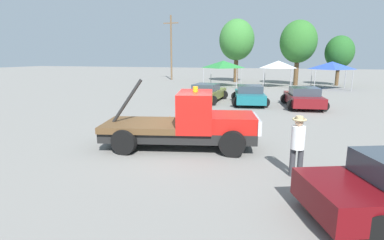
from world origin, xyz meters
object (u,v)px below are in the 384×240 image
at_px(person_near_truck, 298,141).
at_px(parked_car_teal, 249,95).
at_px(canopy_tent_white, 278,65).
at_px(canopy_tent_blue, 332,65).
at_px(tow_truck, 188,123).
at_px(tree_center, 237,40).
at_px(traffic_cone, 170,122).
at_px(parked_car_maroon, 303,98).
at_px(utility_pole, 171,46).
at_px(canopy_tent_green, 223,64).
at_px(tree_right, 298,42).
at_px(tree_left, 340,52).
at_px(parked_car_olive, 207,93).

xyz_separation_m(person_near_truck, parked_car_teal, (-2.57, 12.95, -0.37)).
distance_m(canopy_tent_white, canopy_tent_blue, 5.34).
height_order(tow_truck, tree_center, tree_center).
bearing_deg(tree_center, canopy_tent_white, -46.11).
xyz_separation_m(tree_center, traffic_cone, (0.73, -26.94, -5.14)).
bearing_deg(parked_car_maroon, tow_truck, 149.19).
distance_m(tow_truck, person_near_truck, 4.13).
bearing_deg(person_near_truck, tree_center, -166.08).
bearing_deg(parked_car_maroon, utility_pole, 32.25).
xyz_separation_m(person_near_truck, traffic_cone, (-5.47, 4.67, -0.76)).
distance_m(canopy_tent_green, tree_right, 9.15).
xyz_separation_m(parked_car_maroon, traffic_cone, (-6.46, -7.84, -0.39)).
height_order(canopy_tent_white, tree_right, tree_right).
relative_size(parked_car_teal, canopy_tent_white, 1.64).
relative_size(person_near_truck, tree_left, 0.31).
relative_size(canopy_tent_blue, utility_pole, 0.39).
relative_size(tree_center, traffic_cone, 14.62).
height_order(canopy_tent_green, tree_left, tree_left).
height_order(tow_truck, canopy_tent_blue, canopy_tent_blue).
relative_size(tree_left, utility_pole, 0.63).
height_order(parked_car_teal, canopy_tent_white, canopy_tent_white).
bearing_deg(tow_truck, person_near_truck, -38.75).
distance_m(canopy_tent_blue, traffic_cone, 23.36).
bearing_deg(parked_car_olive, tow_truck, -167.10).
height_order(canopy_tent_white, canopy_tent_blue, canopy_tent_white).
relative_size(parked_car_teal, tree_left, 0.85).
bearing_deg(canopy_tent_white, tree_center, 133.89).
relative_size(parked_car_olive, canopy_tent_blue, 1.43).
relative_size(parked_car_maroon, canopy_tent_green, 1.26).
bearing_deg(traffic_cone, tow_truck, -58.14).
xyz_separation_m(canopy_tent_blue, tree_right, (-3.28, 3.26, 2.55)).
distance_m(parked_car_teal, canopy_tent_white, 13.32).
height_order(tree_left, utility_pole, utility_pole).
relative_size(parked_car_olive, parked_car_teal, 1.04).
bearing_deg(utility_pole, parked_car_maroon, -50.69).
bearing_deg(canopy_tent_white, traffic_cone, -102.28).
relative_size(person_near_truck, traffic_cone, 3.14).
distance_m(person_near_truck, parked_car_maroon, 12.56).
distance_m(tree_right, utility_pole, 17.38).
xyz_separation_m(canopy_tent_green, tree_right, (7.95, 3.79, 2.50)).
xyz_separation_m(canopy_tent_blue, utility_pole, (-20.21, 7.21, 2.35)).
bearing_deg(canopy_tent_green, canopy_tent_white, 8.38).
bearing_deg(canopy_tent_green, tree_right, 25.47).
bearing_deg(traffic_cone, utility_pole, 109.92).
relative_size(tow_truck, canopy_tent_green, 1.61).
xyz_separation_m(tree_left, traffic_cone, (-11.28, -25.22, -3.54)).
relative_size(tree_left, traffic_cone, 10.27).
bearing_deg(person_near_truck, tree_right, -179.60).
height_order(parked_car_olive, canopy_tent_green, canopy_tent_green).
xyz_separation_m(canopy_tent_green, utility_pole, (-8.98, 7.74, 2.30)).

